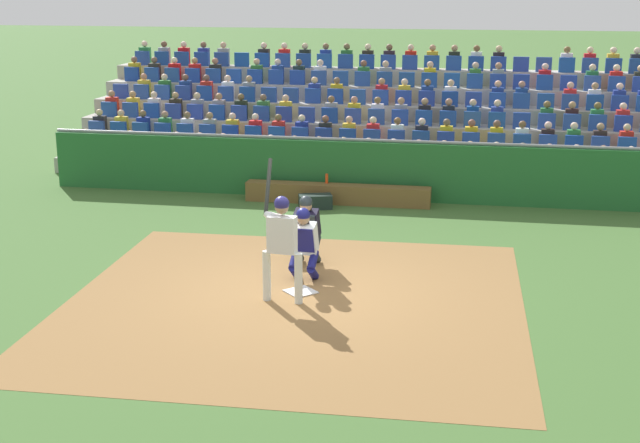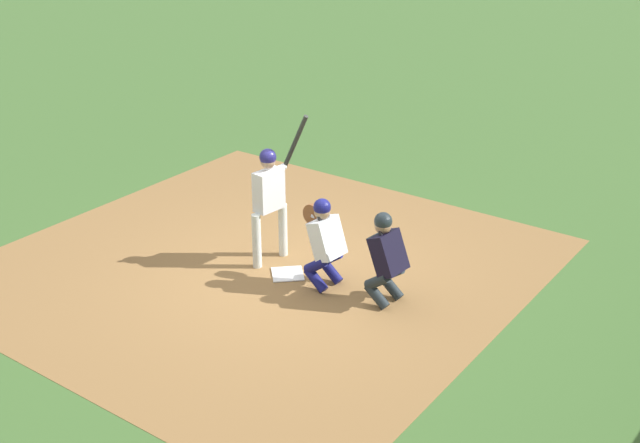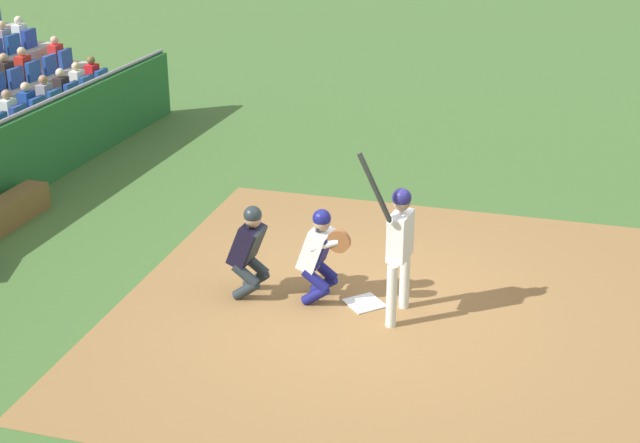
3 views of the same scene
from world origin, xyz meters
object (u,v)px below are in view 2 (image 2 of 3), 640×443
object	(u,v)px
batter_at_plate	(270,193)
catcher_crouching	(324,238)
home_plate_umpire	(386,254)
home_plate_marker	(288,274)

from	to	relation	value
batter_at_plate	catcher_crouching	size ratio (longest dim) A/B	1.71
catcher_crouching	home_plate_umpire	world-z (taller)	catcher_crouching
batter_at_plate	catcher_crouching	world-z (taller)	batter_at_plate
batter_at_plate	catcher_crouching	distance (m)	1.12
home_plate_marker	home_plate_umpire	world-z (taller)	home_plate_umpire
catcher_crouching	home_plate_umpire	xyz separation A→B (m)	(0.12, -0.92, -0.02)
catcher_crouching	batter_at_plate	bearing A→B (deg)	83.12
batter_at_plate	home_plate_umpire	bearing A→B (deg)	-90.21
batter_at_plate	home_plate_umpire	xyz separation A→B (m)	(-0.01, -1.98, -0.37)
home_plate_marker	batter_at_plate	world-z (taller)	batter_at_plate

